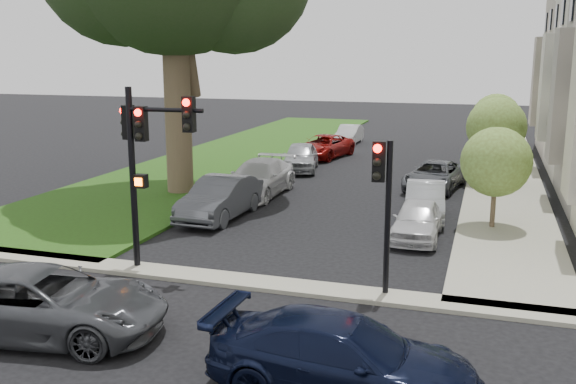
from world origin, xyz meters
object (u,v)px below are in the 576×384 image
(car_parked_1, at_px, (425,200))
(car_parked_2, at_px, (435,176))
(car_cross_near, at_px, (43,302))
(car_parked_8, at_px, (323,147))
(small_tree_c, at_px, (496,118))
(small_tree_a, at_px, (496,162))
(car_parked_0, at_px, (417,220))
(small_tree_b, at_px, (496,127))
(car_parked_6, at_px, (258,178))
(traffic_signal_secondary, at_px, (383,189))
(car_cross_far, at_px, (343,357))
(car_parked_9, at_px, (349,134))
(car_parked_7, at_px, (301,157))
(traffic_signal_main, at_px, (145,146))
(car_parked_5, at_px, (220,198))

(car_parked_1, distance_m, car_parked_2, 5.50)
(car_cross_near, height_order, car_parked_8, car_cross_near)
(small_tree_c, bearing_deg, car_parked_2, -108.55)
(small_tree_a, height_order, car_parked_0, small_tree_a)
(small_tree_b, height_order, car_cross_near, small_tree_b)
(car_parked_6, bearing_deg, traffic_signal_secondary, -54.41)
(car_cross_far, distance_m, car_parked_9, 34.26)
(small_tree_a, relative_size, car_parked_1, 0.89)
(car_cross_far, height_order, car_parked_0, car_cross_far)
(car_parked_9, bearing_deg, small_tree_c, -33.14)
(car_parked_7, distance_m, car_parked_8, 4.56)
(car_parked_7, height_order, car_parked_8, car_parked_7)
(car_parked_2, xyz_separation_m, car_parked_9, (-7.13, 14.16, -0.01))
(small_tree_b, height_order, car_parked_7, small_tree_b)
(car_cross_far, distance_m, car_parked_2, 19.36)
(small_tree_b, relative_size, car_parked_7, 0.95)
(small_tree_b, distance_m, car_parked_9, 15.77)
(traffic_signal_main, bearing_deg, small_tree_a, 38.59)
(small_tree_c, relative_size, car_cross_far, 0.79)
(car_parked_0, xyz_separation_m, car_parked_9, (-7.28, 22.64, -0.02))
(car_parked_2, bearing_deg, car_parked_8, 143.71)
(car_cross_far, bearing_deg, small_tree_b, -4.66)
(traffic_signal_main, relative_size, car_parked_1, 1.28)
(car_cross_far, bearing_deg, car_parked_9, 14.36)
(car_parked_1, bearing_deg, car_cross_far, -95.66)
(small_tree_b, bearing_deg, car_parked_0, -103.30)
(car_cross_near, relative_size, car_parked_1, 1.33)
(small_tree_c, distance_m, car_parked_2, 8.46)
(car_parked_0, bearing_deg, small_tree_c, 81.07)
(small_tree_c, bearing_deg, car_parked_1, -100.65)
(traffic_signal_secondary, bearing_deg, traffic_signal_main, 179.64)
(car_parked_1, height_order, car_parked_6, car_parked_6)
(small_tree_c, xyz_separation_m, car_parked_0, (-2.47, -16.27, -2.03))
(traffic_signal_secondary, distance_m, car_parked_5, 9.79)
(car_parked_7, bearing_deg, car_parked_8, 76.84)
(traffic_signal_secondary, height_order, car_parked_7, traffic_signal_secondary)
(car_parked_0, bearing_deg, car_cross_far, -91.12)
(small_tree_b, distance_m, car_parked_5, 14.24)
(small_tree_b, xyz_separation_m, car_parked_5, (-10.02, -9.91, -2.01))
(traffic_signal_secondary, relative_size, car_parked_9, 1.05)
(small_tree_b, xyz_separation_m, car_parked_6, (-10.03, -5.62, -2.02))
(small_tree_a, xyz_separation_m, car_parked_5, (-10.02, -1.43, -1.68))
(small_tree_a, height_order, traffic_signal_secondary, traffic_signal_secondary)
(car_parked_8, bearing_deg, car_parked_7, -79.87)
(car_parked_6, height_order, car_parked_9, car_parked_6)
(small_tree_b, bearing_deg, car_parked_5, -135.31)
(car_cross_near, height_order, car_parked_6, car_parked_6)
(traffic_signal_main, bearing_deg, car_parked_8, 90.83)
(traffic_signal_secondary, relative_size, car_parked_0, 1.06)
(small_tree_a, distance_m, car_parked_5, 10.26)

